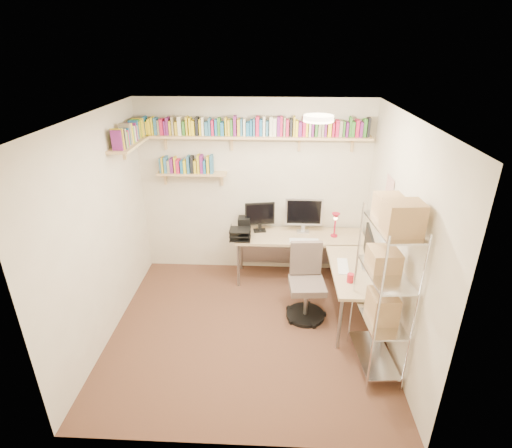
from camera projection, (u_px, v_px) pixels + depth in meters
The scene contains 6 objects.
ground at pixel (248, 330), 4.78m from camera, with size 3.20×3.20×0.00m, color #4C2D20.
room_shell at pixel (247, 211), 4.14m from camera, with size 3.24×3.04×2.52m.
wall_shelves at pixel (222, 137), 5.13m from camera, with size 3.12×1.09×0.80m.
corner_desk at pixel (304, 244), 5.33m from camera, with size 1.85×1.76×1.20m.
office_chair at pixel (306, 287), 4.90m from camera, with size 0.50×0.51×0.95m.
wire_rack at pixel (388, 262), 3.74m from camera, with size 0.43×0.77×1.93m.
Camera 1 is at (0.28, -3.81, 3.14)m, focal length 28.00 mm.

